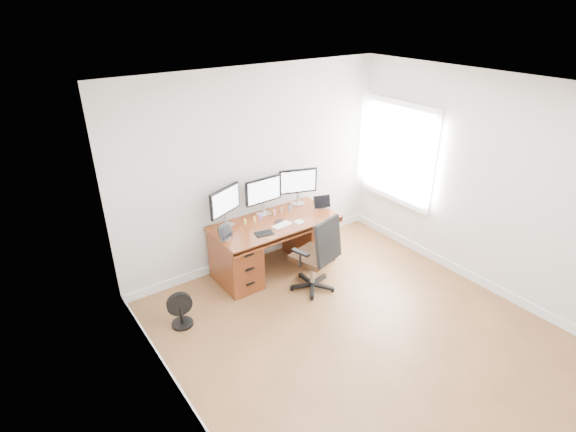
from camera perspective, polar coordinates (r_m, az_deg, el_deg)
ground at (r=5.25m, az=9.93°, el=-15.37°), size 4.50×4.50×0.00m
back_wall at (r=6.08m, az=-4.14°, el=5.93°), size 4.00×0.10×2.70m
right_wall at (r=6.03m, az=23.85°, el=3.56°), size 0.10×4.50×2.70m
desk at (r=6.16m, az=-1.79°, el=-3.47°), size 1.70×0.80×0.75m
office_chair at (r=5.78m, az=3.58°, el=-6.39°), size 0.68×0.68×1.04m
floor_fan at (r=5.40m, az=-13.46°, el=-11.56°), size 0.30×0.25×0.43m
monitor_left at (r=5.77m, az=-7.99°, el=1.76°), size 0.52×0.24×0.53m
monitor_center at (r=6.03m, az=-3.15°, el=3.10°), size 0.55×0.14×0.53m
monitor_right at (r=6.34m, az=1.27°, el=4.30°), size 0.53×0.21×0.53m
tablet_left at (r=5.55m, az=-7.91°, el=-2.15°), size 0.24×0.17×0.19m
tablet_right at (r=6.32m, az=4.40°, el=1.69°), size 0.25×0.14×0.19m
keyboard at (r=5.85m, az=-0.77°, el=-1.18°), size 0.28×0.15×0.01m
trackpad at (r=5.94m, az=1.43°, el=-0.77°), size 0.12×0.12×0.01m
drawing_tablet at (r=5.67m, az=-3.05°, el=-2.22°), size 0.26×0.19×0.01m
phone at (r=5.96m, az=-1.24°, el=-0.66°), size 0.13×0.10×0.01m
figurine_yellow at (r=5.89m, az=-5.49°, el=-0.68°), size 0.04×0.04×0.09m
figurine_orange at (r=5.96m, az=-4.28°, el=-0.31°), size 0.04×0.04×0.09m
figurine_purple at (r=6.00m, az=-3.54°, el=-0.08°), size 0.04×0.04×0.09m
figurine_pink at (r=6.11m, az=-1.74°, el=0.47°), size 0.04×0.04×0.09m
figurine_brown at (r=6.17m, az=-0.83°, el=0.75°), size 0.04×0.04×0.09m
figurine_blue at (r=6.24m, az=0.26°, el=1.08°), size 0.04×0.04×0.09m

